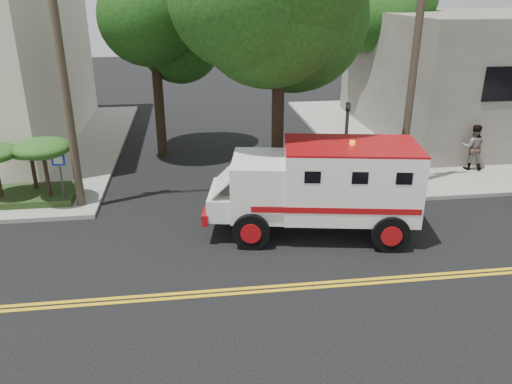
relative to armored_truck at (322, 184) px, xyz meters
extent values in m
plane|color=black|center=(-2.29, -3.03, -1.67)|extent=(100.00, 100.00, 0.00)
cube|color=gray|center=(11.21, 10.47, -1.59)|extent=(17.00, 17.00, 0.15)
cube|color=#635E55|center=(12.71, 10.97, 1.48)|extent=(14.00, 12.00, 6.00)
cylinder|color=#382D23|center=(-7.89, 2.97, 2.83)|extent=(0.28, 0.28, 9.00)
cylinder|color=#382D23|center=(4.01, 3.17, 2.83)|extent=(0.28, 0.28, 9.00)
cylinder|color=black|center=(-0.79, 3.47, 1.83)|extent=(0.44, 0.44, 7.00)
cylinder|color=black|center=(-5.29, 8.97, 1.13)|extent=(0.44, 0.44, 5.60)
sphere|color=#14350E|center=(-5.29, 8.97, 3.93)|extent=(3.92, 3.92, 3.92)
sphere|color=#14350E|center=(-4.45, 8.41, 4.35)|extent=(3.36, 3.36, 3.36)
cylinder|color=black|center=(6.21, 12.97, 1.31)|extent=(0.44, 0.44, 5.95)
sphere|color=#14350E|center=(6.21, 12.97, 4.28)|extent=(4.20, 4.20, 4.20)
sphere|color=#14350E|center=(7.11, 12.37, 4.73)|extent=(3.60, 3.60, 3.60)
cylinder|color=#3F3F42|center=(1.51, 2.57, 0.13)|extent=(0.12, 0.12, 3.60)
imported|color=#3F3F42|center=(1.51, 2.57, 1.48)|extent=(0.15, 0.18, 0.90)
cylinder|color=#3F3F42|center=(-8.49, 3.17, -0.67)|extent=(0.06, 0.06, 2.00)
cube|color=#0C33A5|center=(-8.49, 3.11, 0.13)|extent=(0.45, 0.03, 0.45)
cube|color=#1E3314|center=(-9.79, 3.77, -1.40)|extent=(3.20, 2.00, 0.24)
cylinder|color=black|center=(-9.69, 4.17, -0.60)|extent=(0.14, 0.14, 1.36)
ellipsoid|color=#1A4815|center=(-9.69, 4.17, 0.17)|extent=(1.55, 1.55, 0.54)
cylinder|color=black|center=(-8.99, 3.27, -0.44)|extent=(0.14, 0.14, 1.68)
ellipsoid|color=#1A4815|center=(-8.99, 3.27, 0.51)|extent=(1.91, 1.91, 0.66)
cube|color=white|center=(0.82, -0.14, 0.13)|extent=(4.34, 3.01, 2.15)
cube|color=white|center=(-1.90, 0.33, -0.08)|extent=(2.00, 2.50, 1.74)
cube|color=black|center=(-2.69, 0.47, 0.38)|extent=(0.36, 1.72, 0.72)
cube|color=white|center=(-2.96, 0.52, -0.59)|extent=(1.26, 2.18, 0.72)
cube|color=#9E0C10|center=(-3.46, 0.61, -0.85)|extent=(0.56, 2.20, 0.36)
cube|color=#9E0C10|center=(0.82, -0.14, 1.23)|extent=(4.34, 3.01, 0.06)
cylinder|color=black|center=(-2.30, -0.76, -1.10)|extent=(1.17, 0.52, 1.13)
cylinder|color=black|center=(-1.90, 1.50, -1.10)|extent=(1.17, 0.52, 1.13)
cylinder|color=black|center=(1.73, -1.47, -1.10)|extent=(1.17, 0.52, 1.13)
cylinder|color=black|center=(2.13, 0.79, -1.10)|extent=(1.17, 0.52, 1.13)
imported|color=gray|center=(3.21, 2.47, -0.59)|extent=(0.80, 0.78, 1.85)
imported|color=gray|center=(7.72, 4.67, -0.56)|extent=(1.12, 0.99, 1.92)
camera|label=1|loc=(-3.92, -13.90, 5.54)|focal=35.00mm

